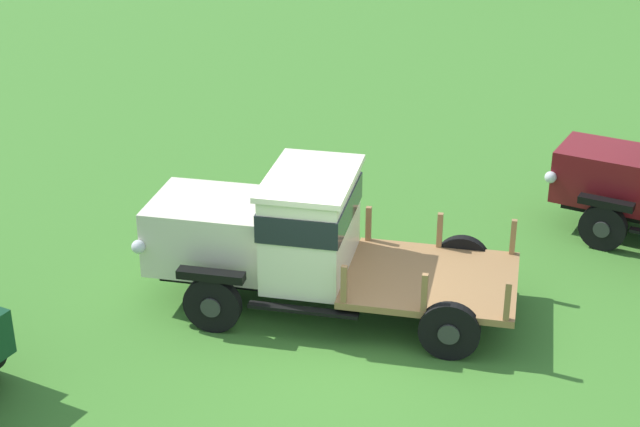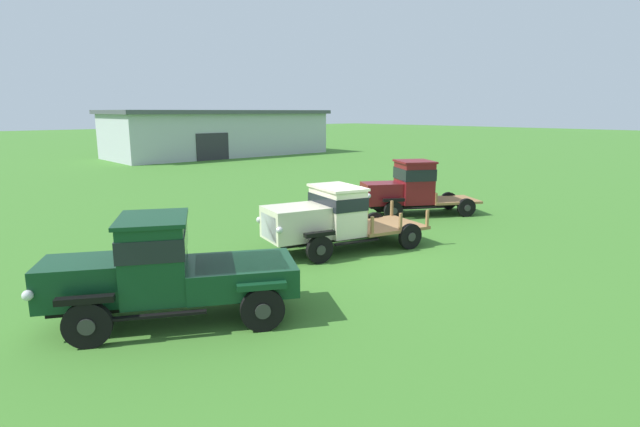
# 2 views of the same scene
# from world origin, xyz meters

# --- Properties ---
(ground_plane) EXTENTS (240.00, 240.00, 0.00)m
(ground_plane) POSITION_xyz_m (0.00, 0.00, 0.00)
(ground_plane) COLOR #3D7528
(farm_shed) EXTENTS (21.56, 8.89, 4.42)m
(farm_shed) POSITION_xyz_m (14.56, 33.85, 2.23)
(farm_shed) COLOR #B2B7BC
(farm_shed) RESTS_ON ground
(vintage_truck_foreground_near) EXTENTS (5.27, 3.87, 2.23)m
(vintage_truck_foreground_near) POSITION_xyz_m (-6.76, -0.78, 1.13)
(vintage_truck_foreground_near) COLOR black
(vintage_truck_foreground_near) RESTS_ON ground
(vintage_truck_second_in_line) EXTENTS (5.59, 3.10, 2.04)m
(vintage_truck_second_in_line) POSITION_xyz_m (-0.69, 0.97, 1.08)
(vintage_truck_second_in_line) COLOR black
(vintage_truck_second_in_line) RESTS_ON ground
(vintage_truck_midrow_center) EXTENTS (5.11, 3.83, 2.29)m
(vintage_truck_midrow_center) POSITION_xyz_m (5.60, 2.88, 1.18)
(vintage_truck_midrow_center) COLOR black
(vintage_truck_midrow_center) RESTS_ON ground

